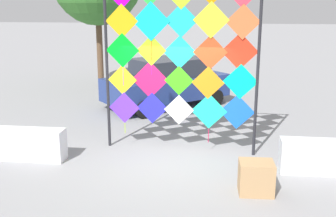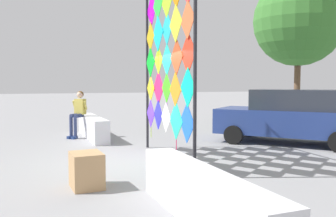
{
  "view_description": "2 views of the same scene",
  "coord_description": "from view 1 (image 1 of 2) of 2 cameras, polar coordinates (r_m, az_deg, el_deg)",
  "views": [
    {
      "loc": [
        1.03,
        -8.68,
        3.51
      ],
      "look_at": [
        -0.08,
        0.33,
        1.15
      ],
      "focal_mm": 44.28,
      "sensor_mm": 36.0,
      "label": 1
    },
    {
      "loc": [
        8.12,
        -2.34,
        1.82
      ],
      "look_at": [
        0.56,
        0.65,
        1.26
      ],
      "focal_mm": 38.95,
      "sensor_mm": 36.0,
      "label": 2
    }
  ],
  "objects": [
    {
      "name": "ground",
      "position": [
        9.42,
        0.24,
        -7.3
      ],
      "size": [
        120.0,
        120.0,
        0.0
      ],
      "primitive_type": "plane",
      "color": "gray"
    },
    {
      "name": "kite_display_rack",
      "position": [
        9.55,
        1.72,
        8.35
      ],
      "size": [
        3.6,
        0.29,
        4.26
      ],
      "color": "#232328",
      "rests_on": "ground"
    },
    {
      "name": "parked_car",
      "position": [
        14.16,
        -0.1,
        3.67
      ],
      "size": [
        4.36,
        4.14,
        1.64
      ],
      "color": "navy",
      "rests_on": "ground"
    },
    {
      "name": "cardboard_box_large",
      "position": [
        8.02,
        12.03,
        -9.29
      ],
      "size": [
        0.66,
        0.54,
        0.62
      ],
      "primitive_type": "cube",
      "rotation": [
        0.0,
        0.0,
        0.04
      ],
      "color": "tan",
      "rests_on": "ground"
    }
  ]
}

